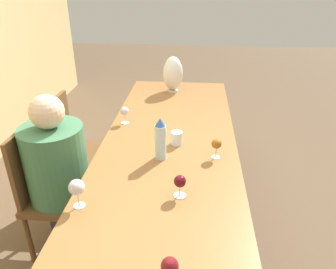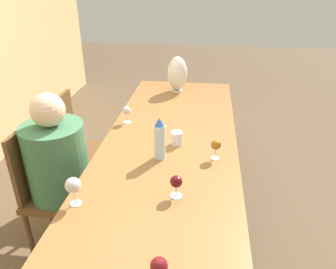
% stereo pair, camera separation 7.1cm
% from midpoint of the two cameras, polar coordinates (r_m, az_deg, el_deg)
% --- Properties ---
extents(ground_plane, '(14.00, 14.00, 0.00)m').
position_cam_midpoint_polar(ground_plane, '(2.65, -0.83, -16.99)').
color(ground_plane, brown).
extents(dining_table, '(2.86, 0.93, 0.76)m').
position_cam_midpoint_polar(dining_table, '(2.22, -0.95, -3.93)').
color(dining_table, '#936033').
rests_on(dining_table, ground_plane).
extents(water_bottle, '(0.07, 0.07, 0.28)m').
position_cam_midpoint_polar(water_bottle, '(2.02, -2.34, -0.85)').
color(water_bottle, silver).
rests_on(water_bottle, dining_table).
extents(water_tumbler, '(0.08, 0.08, 0.09)m').
position_cam_midpoint_polar(water_tumbler, '(2.22, 0.59, -0.63)').
color(water_tumbler, silver).
rests_on(water_tumbler, dining_table).
extents(vase, '(0.19, 0.19, 0.34)m').
position_cam_midpoint_polar(vase, '(3.18, 0.21, 10.53)').
color(vase, silver).
rests_on(vase, dining_table).
extents(wine_glass_0, '(0.07, 0.07, 0.13)m').
position_cam_midpoint_polar(wine_glass_0, '(2.06, 7.47, -1.73)').
color(wine_glass_0, silver).
rests_on(wine_glass_0, dining_table).
extents(wine_glass_2, '(0.07, 0.07, 0.13)m').
position_cam_midpoint_polar(wine_glass_2, '(1.30, -1.37, -22.09)').
color(wine_glass_2, silver).
rests_on(wine_glass_2, dining_table).
extents(wine_glass_3, '(0.07, 0.07, 0.13)m').
position_cam_midpoint_polar(wine_glass_3, '(1.71, 0.89, -8.30)').
color(wine_glass_3, silver).
rests_on(wine_glass_3, dining_table).
extents(wine_glass_4, '(0.08, 0.08, 0.16)m').
position_cam_midpoint_polar(wine_glass_4, '(1.70, -16.79, -8.89)').
color(wine_glass_4, silver).
rests_on(wine_glass_4, dining_table).
extents(wine_glass_5, '(0.07, 0.07, 0.13)m').
position_cam_midpoint_polar(wine_glass_5, '(2.54, -8.37, 3.93)').
color(wine_glass_5, silver).
rests_on(wine_glass_5, dining_table).
extents(chair_near, '(0.44, 0.44, 0.94)m').
position_cam_midpoint_polar(chair_near, '(2.40, -20.61, -8.87)').
color(chair_near, brown).
rests_on(chair_near, ground_plane).
extents(chair_far, '(0.44, 0.44, 0.94)m').
position_cam_midpoint_polar(chair_far, '(2.83, -16.19, -2.44)').
color(chair_far, brown).
rests_on(chair_far, ground_plane).
extents(person_near, '(0.40, 0.40, 1.18)m').
position_cam_midpoint_polar(person_near, '(2.30, -19.02, -6.70)').
color(person_near, '#2D2D38').
rests_on(person_near, ground_plane).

